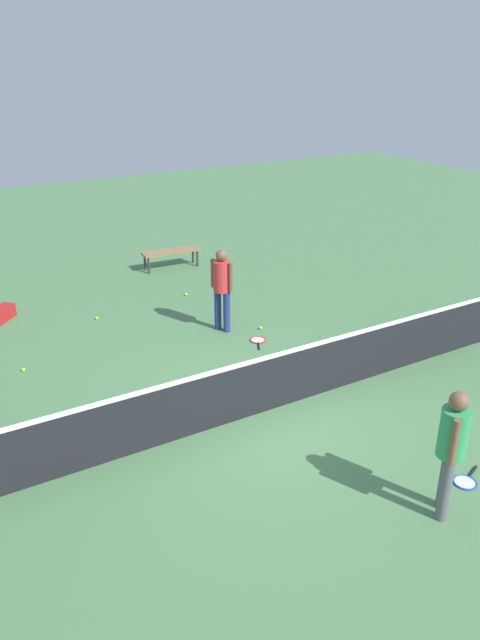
{
  "coord_description": "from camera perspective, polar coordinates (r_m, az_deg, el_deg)",
  "views": [
    {
      "loc": [
        4.37,
        6.82,
        5.16
      ],
      "look_at": [
        -0.46,
        -1.5,
        0.9
      ],
      "focal_mm": 33.92,
      "sensor_mm": 36.0,
      "label": 1
    }
  ],
  "objects": [
    {
      "name": "court_net",
      "position": [
        9.35,
        2.2,
        -6.05
      ],
      "size": [
        10.09,
        0.09,
        1.07
      ],
      "color": "#4C4C51",
      "rests_on": "ground_plane"
    },
    {
      "name": "tennis_ball_midcourt",
      "position": [
        12.31,
        1.95,
        -0.75
      ],
      "size": [
        0.07,
        0.07,
        0.07
      ],
      "primitive_type": "sphere",
      "color": "#C6E033",
      "rests_on": "ground_plane"
    },
    {
      "name": "tennis_ball_near_player",
      "position": [
        11.37,
        -19.76,
        -4.45
      ],
      "size": [
        0.07,
        0.07,
        0.07
      ],
      "primitive_type": "sphere",
      "color": "#C6E033",
      "rests_on": "ground_plane"
    },
    {
      "name": "courtside_bench",
      "position": [
        15.86,
        -6.53,
        6.32
      ],
      "size": [
        1.52,
        0.5,
        0.48
      ],
      "color": "olive",
      "rests_on": "ground_plane"
    },
    {
      "name": "tennis_racket_near_player",
      "position": [
        11.82,
        1.71,
        -1.95
      ],
      "size": [
        0.43,
        0.59,
        0.03
      ],
      "color": "red",
      "rests_on": "ground_plane"
    },
    {
      "name": "ground_plane",
      "position": [
        9.61,
        2.15,
        -8.64
      ],
      "size": [
        40.0,
        40.0,
        0.0
      ],
      "primitive_type": "plane",
      "color": "#4C7A4C"
    },
    {
      "name": "tennis_ball_baseline",
      "position": [
        13.11,
        -13.37,
        0.17
      ],
      "size": [
        0.07,
        0.07,
        0.07
      ],
      "primitive_type": "sphere",
      "color": "#C6E033",
      "rests_on": "ground_plane"
    },
    {
      "name": "player_far_side",
      "position": [
        7.56,
        19.36,
        -10.98
      ],
      "size": [
        0.48,
        0.48,
        1.7
      ],
      "color": "#595960",
      "rests_on": "ground_plane"
    },
    {
      "name": "tennis_racket_far_player",
      "position": [
        8.73,
        20.52,
        -14.06
      ],
      "size": [
        0.61,
        0.41,
        0.03
      ],
      "color": "blue",
      "rests_on": "ground_plane"
    },
    {
      "name": "tennis_ball_by_net",
      "position": [
        14.08,
        -5.12,
        2.44
      ],
      "size": [
        0.07,
        0.07,
        0.07
      ],
      "primitive_type": "sphere",
      "color": "#C6E033",
      "rests_on": "ground_plane"
    },
    {
      "name": "player_near_side",
      "position": [
        11.91,
        -1.72,
        3.47
      ],
      "size": [
        0.45,
        0.51,
        1.7
      ],
      "color": "navy",
      "rests_on": "ground_plane"
    }
  ]
}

